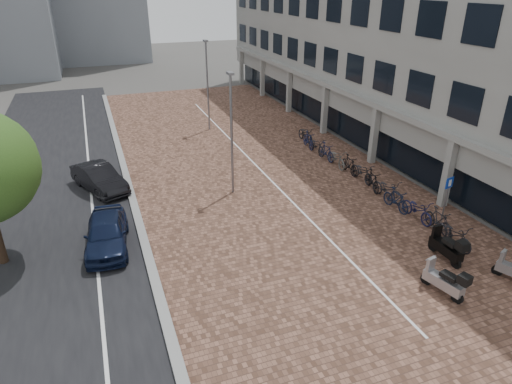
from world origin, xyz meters
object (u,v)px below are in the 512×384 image
object	(u,v)px
car_dark	(99,178)
parking_sign	(447,194)
car_navy	(107,233)
scooter_back	(444,280)
scooter_mid	(446,246)

from	to	relation	value
car_dark	parking_sign	size ratio (longest dim) A/B	1.75
parking_sign	car_navy	bearing A→B (deg)	152.15
scooter_back	parking_sign	xyz separation A→B (m)	(3.38, 3.91, 0.93)
car_dark	scooter_mid	world-z (taller)	car_dark
scooter_mid	scooter_back	distance (m)	2.27
car_dark	scooter_mid	xyz separation A→B (m)	(12.17, -11.34, -0.05)
car_dark	scooter_mid	bearing A→B (deg)	-65.97
car_navy	car_dark	xyz separation A→B (m)	(0.00, 5.86, -0.02)
car_dark	scooter_mid	size ratio (longest dim) A/B	2.25
car_navy	parking_sign	bearing A→B (deg)	-7.10
car_navy	parking_sign	distance (m)	14.39
car_navy	parking_sign	xyz separation A→B (m)	(14.00, -3.22, 0.84)
car_navy	car_dark	bearing A→B (deg)	95.88
scooter_mid	parking_sign	distance (m)	3.04
car_navy	scooter_back	size ratio (longest dim) A/B	2.33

